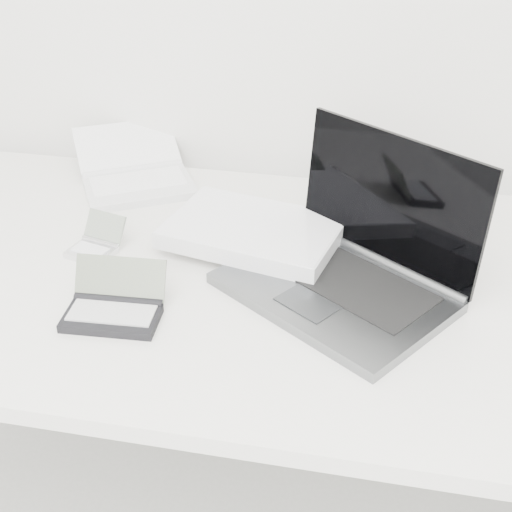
% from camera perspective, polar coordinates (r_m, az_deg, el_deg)
% --- Properties ---
extents(desk, '(1.60, 0.80, 0.73)m').
position_cam_1_polar(desk, '(1.28, 1.67, -3.24)').
color(desk, white).
rests_on(desk, ground).
extents(laptop_large, '(0.57, 0.47, 0.25)m').
position_cam_1_polar(laptop_large, '(1.26, 4.05, 0.51)').
color(laptop_large, slate).
rests_on(laptop_large, desk).
extents(netbook_open_white, '(0.34, 0.36, 0.08)m').
position_cam_1_polar(netbook_open_white, '(1.59, -9.61, 6.42)').
color(netbook_open_white, silver).
rests_on(netbook_open_white, desk).
extents(pda_silver, '(0.10, 0.11, 0.06)m').
position_cam_1_polar(pda_silver, '(1.35, -12.73, 0.84)').
color(pda_silver, silver).
rests_on(pda_silver, desk).
extents(palmtop_charcoal, '(0.16, 0.13, 0.08)m').
position_cam_1_polar(palmtop_charcoal, '(1.17, -11.28, -4.08)').
color(palmtop_charcoal, black).
rests_on(palmtop_charcoal, desk).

